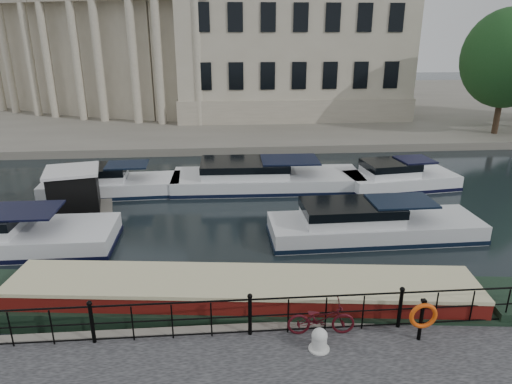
% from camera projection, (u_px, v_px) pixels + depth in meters
% --- Properties ---
extents(ground_plane, '(160.00, 160.00, 0.00)m').
position_uv_depth(ground_plane, '(245.00, 304.00, 14.29)').
color(ground_plane, black).
rests_on(ground_plane, ground).
extents(far_bank, '(120.00, 42.00, 0.55)m').
position_uv_depth(far_bank, '(225.00, 104.00, 50.82)').
color(far_bank, '#6B665B').
rests_on(far_bank, ground_plane).
extents(railing, '(24.14, 0.14, 1.22)m').
position_uv_depth(railing, '(250.00, 313.00, 11.77)').
color(railing, black).
rests_on(railing, near_quay).
extents(civic_building, '(53.55, 31.84, 16.85)m').
position_uv_depth(civic_building, '(214.00, 42.00, 44.45)').
color(civic_building, '#ADA38C').
rests_on(civic_building, far_bank).
extents(bicycle, '(1.79, 0.69, 0.93)m').
position_uv_depth(bicycle, '(321.00, 318.00, 11.87)').
color(bicycle, '#3F0B12').
rests_on(bicycle, near_quay).
extents(mooring_bollard, '(0.53, 0.53, 0.60)m').
position_uv_depth(mooring_bollard, '(319.00, 340.00, 11.33)').
color(mooring_bollard, silver).
rests_on(mooring_bollard, near_quay).
extents(life_ring_post, '(0.73, 0.19, 1.19)m').
position_uv_depth(life_ring_post, '(423.00, 316.00, 11.48)').
color(life_ring_post, black).
rests_on(life_ring_post, near_quay).
extents(narrowboat, '(17.32, 4.18, 1.62)m').
position_uv_depth(narrowboat, '(242.00, 304.00, 13.64)').
color(narrowboat, black).
rests_on(narrowboat, ground_plane).
extents(harbour_hut, '(3.69, 3.28, 2.20)m').
position_uv_depth(harbour_hut, '(75.00, 193.00, 21.13)').
color(harbour_hut, '#6B665B').
rests_on(harbour_hut, ground_plane).
extents(cabin_cruisers, '(25.96, 9.70, 1.99)m').
position_uv_depth(cabin_cruisers, '(225.00, 202.00, 21.76)').
color(cabin_cruisers, silver).
rests_on(cabin_cruisers, ground_plane).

